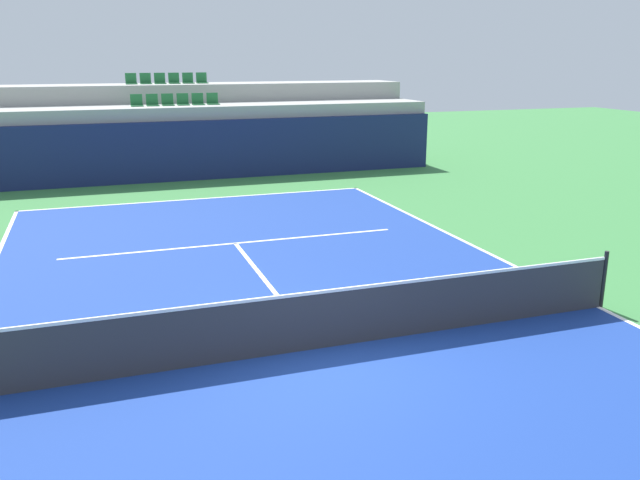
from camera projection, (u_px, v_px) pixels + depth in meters
ground_plane at (319, 349)px, 10.44m from camera, size 80.00×80.00×0.00m
court_surface at (319, 348)px, 10.44m from camera, size 11.00×24.00×0.01m
baseline_far at (200, 199)px, 21.32m from camera, size 11.00×0.10×0.00m
sideline_right at (598, 307)px, 12.15m from camera, size 0.10×24.00×0.00m
service_line_far at (235, 243)px, 16.27m from camera, size 8.26×0.10×0.00m
centre_service_line at (268, 284)px, 13.35m from camera, size 0.10×6.40×0.00m
back_wall at (183, 151)px, 24.24m from camera, size 19.94×0.30×2.18m
stands_tier_lower at (178, 140)px, 25.41m from camera, size 19.94×2.40×2.66m
stands_tier_upper at (170, 125)px, 27.50m from camera, size 19.94×2.40×3.37m
seating_row_lower at (175, 102)px, 25.10m from camera, size 3.30×0.44×0.44m
seating_row_upper at (167, 81)px, 27.09m from camera, size 3.30×0.44×0.44m
tennis_net at (319, 319)px, 10.31m from camera, size 11.08×0.08×1.07m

